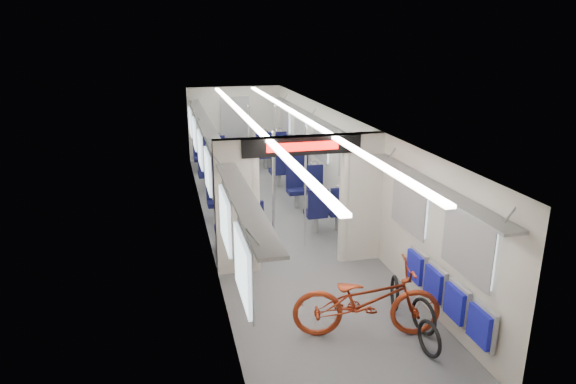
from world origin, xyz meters
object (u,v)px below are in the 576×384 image
object	(u,v)px
bike_hoop_a	(429,340)
seat_bay_near_right	(316,195)
stanchion_far_left	(250,154)
stanchion_near_left	(273,195)
seat_bay_far_right	(280,156)
bike_hoop_b	(423,318)
bike_hoop_c	(395,294)
bicycle	(367,300)
seat_bay_far_left	(213,160)
stanchion_far_right	(275,153)
seat_bay_near_left	(233,208)
stanchion_near_right	(305,189)
flip_bench	(446,293)

from	to	relation	value
bike_hoop_a	seat_bay_near_right	distance (m)	5.15
seat_bay_near_right	stanchion_far_left	xyz separation A→B (m)	(-1.18, 1.58, 0.63)
stanchion_far_left	stanchion_near_left	bearing A→B (deg)	-92.01
seat_bay_far_right	stanchion_far_left	bearing A→B (deg)	-121.29
bike_hoop_a	bike_hoop_b	distance (m)	0.50
bike_hoop_c	bicycle	bearing A→B (deg)	-141.79
seat_bay_near_right	bike_hoop_b	bearing A→B (deg)	-88.46
bike_hoop_a	seat_bay_far_left	distance (m)	8.95
stanchion_near_left	stanchion_far_right	xyz separation A→B (m)	(0.71, 3.17, 0.00)
seat_bay_near_right	seat_bay_near_left	bearing A→B (deg)	-166.71
stanchion_near_right	bike_hoop_b	bearing A→B (deg)	-76.79
stanchion_near_left	stanchion_far_left	size ratio (longest dim) A/B	1.00
bike_hoop_c	seat_bay_far_right	size ratio (longest dim) A/B	0.23
bike_hoop_b	seat_bay_near_left	world-z (taller)	seat_bay_near_left
seat_bay_near_left	bike_hoop_c	bearing A→B (deg)	-61.90
flip_bench	bike_hoop_c	size ratio (longest dim) A/B	3.97
seat_bay_far_left	bike_hoop_c	bearing A→B (deg)	-76.00
bike_hoop_b	stanchion_far_left	distance (m)	6.46
stanchion_near_left	seat_bay_far_right	bearing A→B (deg)	75.97
bike_hoop_b	flip_bench	bearing A→B (deg)	-1.67
seat_bay_far_right	stanchion_far_left	xyz separation A→B (m)	(-1.18, -1.94, 0.58)
bicycle	seat_bay_near_right	world-z (taller)	seat_bay_near_right
bicycle	seat_bay_near_left	distance (m)	4.25
seat_bay_far_left	stanchion_near_right	xyz separation A→B (m)	(1.23, -5.03, 0.59)
seat_bay_far_left	stanchion_near_right	world-z (taller)	stanchion_near_right
bicycle	seat_bay_near_left	size ratio (longest dim) A/B	1.00
bike_hoop_c	stanchion_near_right	bearing A→B (deg)	104.46
bicycle	seat_bay_far_left	xyz separation A→B (m)	(-1.23, 8.11, 0.04)
bicycle	stanchion_near_left	size ratio (longest dim) A/B	0.86
bike_hoop_a	stanchion_near_right	world-z (taller)	stanchion_near_right
bicycle	seat_bay_near_right	size ratio (longest dim) A/B	1.02
stanchion_far_left	flip_bench	bearing A→B (deg)	-75.71
flip_bench	stanchion_near_right	world-z (taller)	stanchion_near_right
stanchion_near_left	seat_bay_near_left	bearing A→B (deg)	115.71
seat_bay_far_left	stanchion_far_right	world-z (taller)	stanchion_far_right
seat_bay_near_right	stanchion_far_left	bearing A→B (deg)	126.66
bike_hoop_b	seat_bay_far_right	world-z (taller)	seat_bay_far_right
bicycle	seat_bay_far_left	world-z (taller)	seat_bay_far_left
flip_bench	stanchion_near_left	world-z (taller)	stanchion_near_left
seat_bay_near_left	seat_bay_near_right	distance (m)	1.92
bike_hoop_b	seat_bay_near_left	bearing A→B (deg)	115.24
seat_bay_far_right	stanchion_far_left	distance (m)	2.34
seat_bay_far_right	stanchion_near_left	xyz separation A→B (m)	(-1.29, -5.16, 0.58)
stanchion_near_right	bicycle	bearing A→B (deg)	-89.96
bike_hoop_c	seat_bay_near_right	world-z (taller)	seat_bay_near_right
bicycle	stanchion_near_left	world-z (taller)	stanchion_near_left
seat_bay_far_right	stanchion_far_right	world-z (taller)	stanchion_far_right
bicycle	stanchion_near_right	bearing A→B (deg)	12.13
seat_bay_far_left	flip_bench	bearing A→B (deg)	-74.57
stanchion_near_right	stanchion_far_left	xyz separation A→B (m)	(-0.54, 3.00, 0.00)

